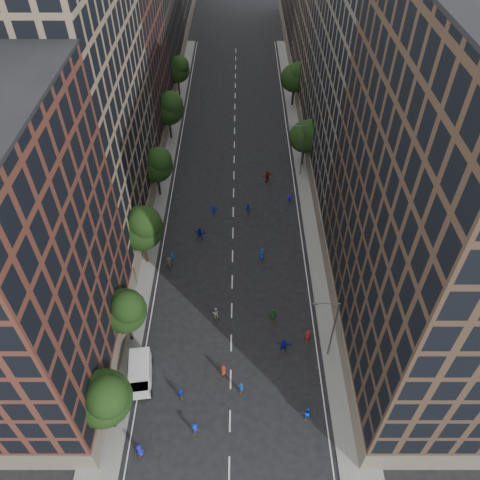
{
  "coord_description": "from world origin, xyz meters",
  "views": [
    {
      "loc": [
        0.99,
        -16.08,
        44.78
      ],
      "look_at": [
        0.99,
        28.02,
        2.0
      ],
      "focal_mm": 35.0,
      "sensor_mm": 36.0,
      "label": 1
    }
  ],
  "objects": [
    {
      "name": "skater_9",
      "position": [
        -8.09,
        24.9,
        0.9
      ],
      "size": [
        1.29,
        0.93,
        1.79
      ],
      "primitive_type": "imported",
      "rotation": [
        0.0,
        0.0,
        3.39
      ],
      "color": "#39393E",
      "rests_on": "ground"
    },
    {
      "name": "skater_12",
      "position": [
        3.86,
        26.57,
        0.84
      ],
      "size": [
        0.84,
        0.57,
        1.67
      ],
      "primitive_type": "imported",
      "rotation": [
        0.0,
        0.0,
        3.09
      ],
      "color": "#1339A2",
      "rests_on": "ground"
    },
    {
      "name": "tree_right_b",
      "position": [
        11.39,
        67.85,
        5.96
      ],
      "size": [
        5.2,
        5.2,
        8.83
      ],
      "color": "black",
      "rests_on": "ground"
    },
    {
      "name": "skater_10",
      "position": [
        4.77,
        16.54,
        0.93
      ],
      "size": [
        1.12,
        0.52,
        1.87
      ],
      "primitive_type": "imported",
      "rotation": [
        0.0,
        0.0,
        3.08
      ],
      "color": "#1E6426",
      "rests_on": "ground"
    },
    {
      "name": "cargo_van",
      "position": [
        -9.31,
        9.02,
        1.32
      ],
      "size": [
        2.75,
        4.93,
        2.51
      ],
      "rotation": [
        0.0,
        0.0,
        0.12
      ],
      "color": "white",
      "rests_on": "ground"
    },
    {
      "name": "skater_3",
      "position": [
        -3.32,
        3.37,
        0.76
      ],
      "size": [
        1.1,
        0.82,
        1.52
      ],
      "primitive_type": "imported",
      "rotation": [
        0.0,
        0.0,
        2.86
      ],
      "color": "#13279B",
      "rests_on": "ground"
    },
    {
      "name": "skater_4",
      "position": [
        -5.03,
        7.03,
        0.76
      ],
      "size": [
        0.96,
        0.66,
        1.52
      ],
      "primitive_type": "imported",
      "rotation": [
        0.0,
        0.0,
        3.5
      ],
      "color": "#173ABC",
      "rests_on": "ground"
    },
    {
      "name": "sidewalk_left",
      "position": [
        -12.0,
        47.5,
        0.07
      ],
      "size": [
        4.0,
        105.0,
        0.15
      ],
      "primitive_type": "cube",
      "color": "slate",
      "rests_on": "ground"
    },
    {
      "name": "bldg_left_c",
      "position": [
        -19.0,
        58.0,
        14.0
      ],
      "size": [
        14.0,
        20.0,
        28.0
      ],
      "primitive_type": "cube",
      "color": "#572B21",
      "rests_on": "ground"
    },
    {
      "name": "tree_left_4",
      "position": [
        -11.0,
        55.84,
        6.1
      ],
      "size": [
        5.4,
        5.4,
        9.08
      ],
      "color": "black",
      "rests_on": "ground"
    },
    {
      "name": "skater_11",
      "position": [
        -4.48,
        30.37,
        0.95
      ],
      "size": [
        1.85,
        1.06,
        1.9
      ],
      "primitive_type": "imported",
      "rotation": [
        0.0,
        0.0,
        2.84
      ],
      "color": "#121D96",
      "rests_on": "ground"
    },
    {
      "name": "skater_17",
      "position": [
        5.27,
        43.45,
        0.95
      ],
      "size": [
        1.83,
        1.21,
        1.89
      ],
      "primitive_type": "imported",
      "rotation": [
        0.0,
        0.0,
        3.55
      ],
      "color": "maroon",
      "rests_on": "ground"
    },
    {
      "name": "skater_6",
      "position": [
        -0.75,
        9.6,
        0.77
      ],
      "size": [
        0.87,
        0.7,
        1.54
      ],
      "primitive_type": "imported",
      "rotation": [
        0.0,
        0.0,
        3.46
      ],
      "color": "maroon",
      "rests_on": "ground"
    },
    {
      "name": "skater_1",
      "position": [
        1.1,
        7.57,
        0.82
      ],
      "size": [
        0.65,
        0.49,
        1.63
      ],
      "primitive_type": "imported",
      "rotation": [
        0.0,
        0.0,
        2.97
      ],
      "color": "#133B9F",
      "rests_on": "ground"
    },
    {
      "name": "skater_14",
      "position": [
        2.14,
        35.84,
        0.79
      ],
      "size": [
        0.93,
        0.83,
        1.59
      ],
      "primitive_type": "imported",
      "rotation": [
        0.0,
        0.0,
        2.78
      ],
      "color": "#1525B1",
      "rests_on": "ground"
    },
    {
      "name": "tree_right_a",
      "position": [
        11.38,
        47.85,
        5.63
      ],
      "size": [
        5.0,
        5.0,
        8.39
      ],
      "color": "black",
      "rests_on": "ground"
    },
    {
      "name": "bldg_right_b",
      "position": [
        19.0,
        44.0,
        16.5
      ],
      "size": [
        14.0,
        28.0,
        33.0
      ],
      "primitive_type": "cube",
      "color": "#635D52",
      "rests_on": "ground"
    },
    {
      "name": "bldg_right_a",
      "position": [
        19.0,
        15.0,
        18.0
      ],
      "size": [
        14.0,
        30.0,
        36.0
      ],
      "primitive_type": "cube",
      "color": "#483427",
      "rests_on": "ground"
    },
    {
      "name": "streetlamp_far",
      "position": [
        10.37,
        45.0,
        5.17
      ],
      "size": [
        2.64,
        0.22,
        9.06
      ],
      "color": "#595B60",
      "rests_on": "ground"
    },
    {
      "name": "ground",
      "position": [
        0.0,
        40.0,
        0.0
      ],
      "size": [
        240.0,
        240.0,
        0.0
      ],
      "primitive_type": "plane",
      "color": "black",
      "rests_on": "ground"
    },
    {
      "name": "bldg_left_a",
      "position": [
        -19.0,
        11.0,
        15.0
      ],
      "size": [
        14.0,
        22.0,
        30.0
      ],
      "primitive_type": "cube",
      "color": "#572B21",
      "rests_on": "ground"
    },
    {
      "name": "skater_13",
      "position": [
        -7.83,
        26.08,
        0.75
      ],
      "size": [
        0.63,
        0.5,
        1.5
      ],
      "primitive_type": "imported",
      "rotation": [
        0.0,
        0.0,
        2.84
      ],
      "color": "#1450A6",
      "rests_on": "ground"
    },
    {
      "name": "streetlamp_near",
      "position": [
        10.37,
        12.0,
        5.17
      ],
      "size": [
        2.64,
        0.22,
        9.06
      ],
      "color": "#595B60",
      "rests_on": "ground"
    },
    {
      "name": "tree_left_2",
      "position": [
        -10.99,
        25.83,
        6.36
      ],
      "size": [
        5.6,
        5.6,
        9.45
      ],
      "color": "black",
      "rests_on": "ground"
    },
    {
      "name": "skater_2",
      "position": [
        7.5,
        4.9,
        0.9
      ],
      "size": [
        0.93,
        0.75,
        1.8
      ],
      "primitive_type": "imported",
      "rotation": [
        0.0,
        0.0,
        3.06
      ],
      "color": "#173ABC",
      "rests_on": "ground"
    },
    {
      "name": "bldg_right_c",
      "position": [
        19.0,
        71.0,
        17.5
      ],
      "size": [
        14.0,
        26.0,
        35.0
      ],
      "primitive_type": "cube",
      "color": "#857057",
      "rests_on": "ground"
    },
    {
      "name": "tree_left_1",
      "position": [
        -11.02,
        13.86,
        5.55
      ],
      "size": [
        4.8,
        4.8,
        8.21
      ],
      "color": "black",
      "rests_on": "ground"
    },
    {
      "name": "sidewalk_right",
      "position": [
        12.0,
        47.5,
        0.07
      ],
      "size": [
        4.0,
        105.0,
        0.15
      ],
      "primitive_type": "cube",
      "color": "slate",
      "rests_on": "ground"
    },
    {
      "name": "skater_0",
      "position": [
        -8.27,
        1.32,
        0.86
      ],
      "size": [
        0.94,
        0.72,
        1.71
      ],
      "primitive_type": "imported",
      "rotation": [
        0.0,
        0.0,
        2.91
      ],
      "color": "#161BB3",
      "rests_on": "ground"
    },
    {
      "name": "skater_15",
      "position": [
        8.32,
        37.97,
        0.78
      ],
      "size": [
        1.08,
        0.72,
        1.56
      ],
      "primitive_type": "imported",
      "rotation": [
        0.0,
        0.0,
        2.99
      ],
      "color": "#181297",
      "rests_on": "ground"
    },
    {
      "name": "skater_5",
      "position": [
        5.8,
        12.57,
        0.9
      ],
      "size": [
        1.72,
        0.71,
        1.81
      ],
      "primitive_type": "imported",
      "rotation": [
        0.0,
        0.0,
        3.03
      ],
      "color": "#121896",
      "rests_on": "ground"
    },
    {
      "name": "skater_16",
      "position": [
        -2.73,
        35.16,
        0.97
      ],
      "size": [
        1.23,
        0.78,
        1.94
      ],
      "primitive_type": "imported",
      "rotation": [
        0.0,
        0.0,
        2.85
      ],
      "color": "#173DBD",
      "rests_on": "ground"
    },
    {
      "name": "bldg_left_b",
      "position": [
        -19.0,
        35.0,
        17.0
      ],
      "size": [
        14.0,
        26.0,
        34.0
      ],
      "primitive_type": "cube",
      "color": "#857057",
      "rests_on": "ground"
    },
    {
      "name": "tree_left_5",
      "position": [
        -11.02,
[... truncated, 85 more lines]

